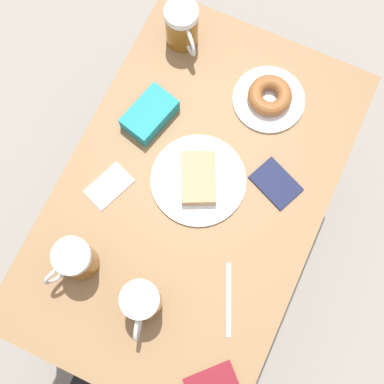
# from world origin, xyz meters

# --- Properties ---
(ground_plane) EXTENTS (8.00, 8.00, 0.00)m
(ground_plane) POSITION_xyz_m (0.00, 0.00, 0.00)
(ground_plane) COLOR gray
(table) EXTENTS (0.69, 1.09, 0.72)m
(table) POSITION_xyz_m (0.00, 0.00, 0.66)
(table) COLOR olive
(table) RESTS_ON ground_plane
(plate_with_cake) EXTENTS (0.26, 0.26, 0.04)m
(plate_with_cake) POSITION_xyz_m (0.00, -0.04, 0.74)
(plate_with_cake) COLOR white
(plate_with_cake) RESTS_ON table
(plate_with_donut) EXTENTS (0.20, 0.20, 0.05)m
(plate_with_donut) POSITION_xyz_m (-0.08, -0.34, 0.75)
(plate_with_donut) COLOR white
(plate_with_donut) RESTS_ON table
(beer_mug_left) EXTENTS (0.09, 0.14, 0.14)m
(beer_mug_left) POSITION_xyz_m (0.18, 0.29, 0.80)
(beer_mug_left) COLOR #8C5619
(beer_mug_left) RESTS_ON table
(beer_mug_center) EXTENTS (0.09, 0.14, 0.14)m
(beer_mug_center) POSITION_xyz_m (-0.01, 0.32, 0.80)
(beer_mug_center) COLOR #8C5619
(beer_mug_center) RESTS_ON table
(beer_mug_right) EXTENTS (0.12, 0.12, 0.14)m
(beer_mug_right) POSITION_xyz_m (0.22, -0.41, 0.80)
(beer_mug_right) COLOR #8C5619
(beer_mug_right) RESTS_ON table
(napkin_folded) EXTENTS (0.11, 0.14, 0.00)m
(napkin_folded) POSITION_xyz_m (0.21, 0.08, 0.73)
(napkin_folded) COLOR white
(napkin_folded) RESTS_ON table
(fork) EXTENTS (0.09, 0.18, 0.00)m
(fork) POSITION_xyz_m (-0.20, 0.21, 0.73)
(fork) COLOR silver
(fork) RESTS_ON table
(passport_near_edge) EXTENTS (0.15, 0.13, 0.01)m
(passport_near_edge) POSITION_xyz_m (-0.19, -0.12, 0.73)
(passport_near_edge) COLOR #141938
(passport_near_edge) RESTS_ON table
(blue_pouch) EXTENTS (0.13, 0.17, 0.05)m
(blue_pouch) POSITION_xyz_m (0.20, -0.15, 0.75)
(blue_pouch) COLOR teal
(blue_pouch) RESTS_ON table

